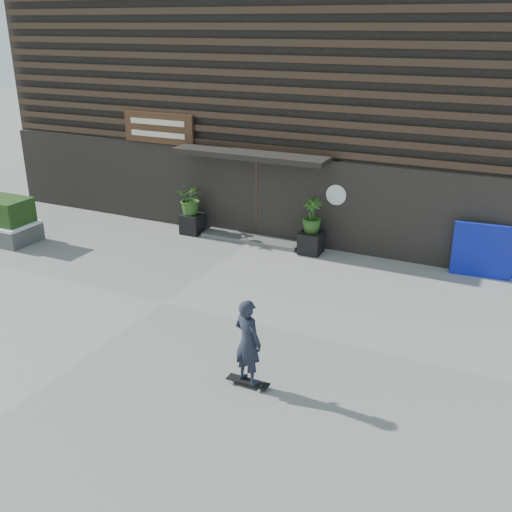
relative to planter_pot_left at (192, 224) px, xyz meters
The scene contains 9 objects.
ground 4.80m from the planter_pot_left, 66.64° to the right, with size 80.00×80.00×0.00m, color gray.
entrance_step 1.93m from the planter_pot_left, ahead, with size 3.00×0.80×0.12m, color #50504D.
planter_pot_left is the anchor object (origin of this frame).
bamboo_left 0.78m from the planter_pot_left, ahead, with size 0.86×0.75×0.96m, color #2D591E.
planter_pot_right 3.80m from the planter_pot_left, ahead, with size 0.60×0.60×0.60m, color black.
bamboo_right 3.88m from the planter_pot_left, ahead, with size 0.54×0.54×0.96m, color #2D591E.
blue_tarp 8.21m from the planter_pot_left, ahead, with size 1.47×0.12×1.38m, color #0C16A4.
building 6.94m from the planter_pot_left, 71.14° to the left, with size 18.00×11.00×8.00m.
skateboarder 8.29m from the planter_pot_left, 51.92° to the right, with size 0.78×0.54×1.65m.
Camera 1 is at (7.16, -10.01, 5.93)m, focal length 41.58 mm.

